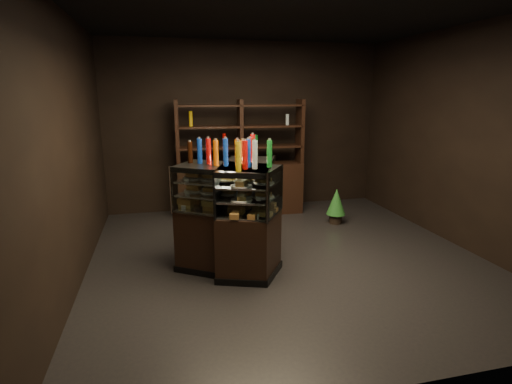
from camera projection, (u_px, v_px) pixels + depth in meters
ground at (286, 257)px, 5.29m from camera, size 5.00×5.00×0.00m
room_shell at (289, 107)px, 4.81m from camera, size 5.02×5.02×3.01m
display_case at (238, 234)px, 4.87m from camera, size 1.40×1.33×1.30m
food_display at (237, 188)px, 4.73m from camera, size 1.04×1.12×0.41m
bottles_top at (237, 152)px, 4.63m from camera, size 0.88×0.98×0.30m
potted_conifer at (336, 201)px, 6.55m from camera, size 0.31×0.31×0.66m
back_shelving at (241, 180)px, 7.03m from camera, size 2.20×0.53×2.00m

